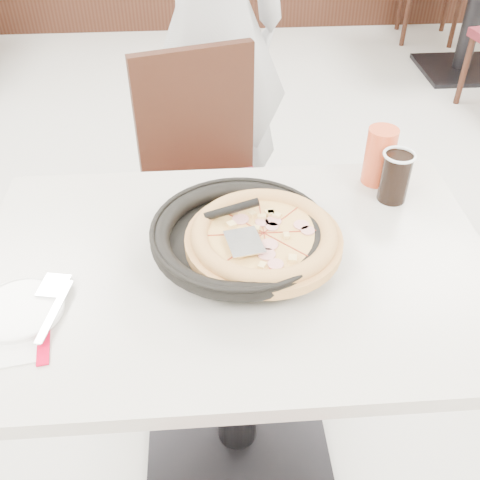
{
  "coord_description": "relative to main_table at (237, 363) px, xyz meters",
  "views": [
    {
      "loc": [
        -0.17,
        -1.21,
        1.62
      ],
      "look_at": [
        -0.1,
        -0.22,
        0.8
      ],
      "focal_mm": 42.0,
      "sensor_mm": 36.0,
      "label": 1
    }
  ],
  "objects": [
    {
      "name": "pizza_pan",
      "position": [
        0.01,
        0.02,
        0.42
      ],
      "size": [
        0.37,
        0.37,
        0.01
      ],
      "primitive_type": "cylinder",
      "rotation": [
        0.0,
        0.0,
        0.02
      ],
      "color": "black",
      "rests_on": "trivet"
    },
    {
      "name": "pizza_server",
      "position": [
        0.02,
        -0.04,
        0.47
      ],
      "size": [
        0.09,
        0.1,
        0.0
      ],
      "primitive_type": "cube",
      "rotation": [
        0.0,
        0.0,
        0.19
      ],
      "color": "silver",
      "rests_on": "pizza"
    },
    {
      "name": "floor",
      "position": [
        0.11,
        0.24,
        -0.38
      ],
      "size": [
        7.0,
        7.0,
        0.0
      ],
      "primitive_type": "plane",
      "color": "#B8B8B3",
      "rests_on": "ground"
    },
    {
      "name": "fork",
      "position": [
        -0.39,
        -0.14,
        0.39
      ],
      "size": [
        0.05,
        0.18,
        0.0
      ],
      "primitive_type": "cube",
      "rotation": [
        0.0,
        0.0,
        -0.19
      ],
      "color": "silver",
      "rests_on": "side_plate"
    },
    {
      "name": "trivet",
      "position": [
        0.02,
        -0.01,
        0.39
      ],
      "size": [
        0.12,
        0.12,
        0.04
      ],
      "primitive_type": "cylinder",
      "rotation": [
        0.0,
        0.0,
        0.02
      ],
      "color": "black",
      "rests_on": "main_table"
    },
    {
      "name": "main_table",
      "position": [
        0.0,
        0.0,
        0.0
      ],
      "size": [
        1.21,
        0.82,
        0.75
      ],
      "primitive_type": null,
      "rotation": [
        0.0,
        0.0,
        0.02
      ],
      "color": "beige",
      "rests_on": "floor"
    },
    {
      "name": "napkin",
      "position": [
        -0.48,
        -0.19,
        0.38
      ],
      "size": [
        0.19,
        0.19,
        0.0
      ],
      "primitive_type": "cube",
      "rotation": [
        0.0,
        0.0,
        0.16
      ],
      "color": "white",
      "rests_on": "main_table"
    },
    {
      "name": "red_cup",
      "position": [
        0.41,
        0.31,
        0.45
      ],
      "size": [
        0.08,
        0.08,
        0.16
      ],
      "primitive_type": "cylinder",
      "rotation": [
        0.0,
        0.0,
        0.02
      ],
      "color": "#D64B27",
      "rests_on": "main_table"
    },
    {
      "name": "cola_glass",
      "position": [
        0.43,
        0.22,
        0.44
      ],
      "size": [
        0.08,
        0.08,
        0.13
      ],
      "primitive_type": "cylinder",
      "rotation": [
        0.0,
        0.0,
        0.02
      ],
      "color": "black",
      "rests_on": "main_table"
    },
    {
      "name": "side_plate",
      "position": [
        -0.46,
        -0.13,
        0.38
      ],
      "size": [
        0.19,
        0.19,
        0.01
      ],
      "primitive_type": "cylinder",
      "rotation": [
        0.0,
        0.0,
        0.02
      ],
      "color": "white",
      "rests_on": "napkin"
    },
    {
      "name": "chair_far",
      "position": [
        -0.04,
        0.62,
        0.1
      ],
      "size": [
        0.52,
        0.52,
        0.95
      ],
      "primitive_type": null,
      "rotation": [
        0.0,
        0.0,
        3.42
      ],
      "color": "black",
      "rests_on": "floor"
    },
    {
      "name": "bg_table_right",
      "position": [
        1.77,
        2.73,
        0.0
      ],
      "size": [
        1.26,
        0.89,
        0.75
      ],
      "primitive_type": null,
      "rotation": [
        0.0,
        0.0,
        0.08
      ],
      "color": "beige",
      "rests_on": "floor"
    },
    {
      "name": "pizza",
      "position": [
        0.06,
        0.0,
        0.44
      ],
      "size": [
        0.36,
        0.36,
        0.02
      ],
      "primitive_type": "cylinder",
      "rotation": [
        0.0,
        0.0,
        0.02
      ],
      "color": "tan",
      "rests_on": "pizza_pan"
    },
    {
      "name": "diner_person",
      "position": [
        -0.02,
        1.17,
        0.51
      ],
      "size": [
        0.74,
        0.59,
        1.76
      ],
      "primitive_type": "imported",
      "rotation": [
        0.0,
        0.0,
        3.43
      ],
      "color": "silver",
      "rests_on": "floor"
    }
  ]
}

